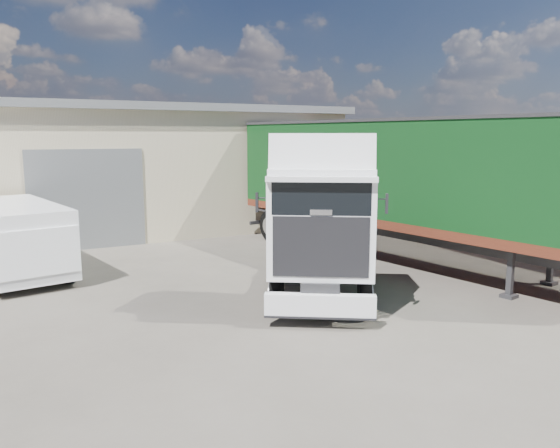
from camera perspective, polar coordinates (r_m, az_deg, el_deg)
name	(u,v)px	position (r m, az deg, el deg)	size (l,w,h in m)	color
ground	(255,323)	(12.16, -2.67, -10.34)	(120.00, 120.00, 0.00)	#2C2924
brick_boundary_wall	(450,206)	(23.27, 17.32, 1.85)	(0.35, 26.00, 2.50)	#973726
tractor_unit	(321,233)	(13.33, 4.34, -0.90)	(5.16, 6.33, 4.12)	black
box_trailer	(401,176)	(18.01, 12.58, 4.94)	(5.33, 14.08, 4.58)	#2D2D30
panel_van	(17,240)	(17.47, -25.81, -1.50)	(3.03, 5.49, 2.12)	black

